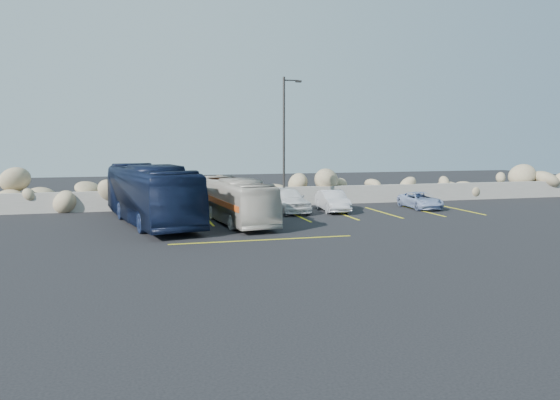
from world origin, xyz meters
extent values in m
plane|color=black|center=(0.00, 0.00, 0.00)|extent=(90.00, 90.00, 0.00)
cube|color=gray|center=(0.00, 12.00, 0.60)|extent=(60.00, 0.40, 1.20)
cube|color=gold|center=(-2.50, 7.00, 0.01)|extent=(0.12, 5.00, 0.01)
cube|color=gold|center=(2.60, 7.00, 0.01)|extent=(0.12, 5.00, 0.01)
cube|color=gold|center=(5.30, 7.00, 0.01)|extent=(0.12, 5.00, 0.01)
cube|color=gold|center=(7.90, 7.00, 0.01)|extent=(0.12, 5.00, 0.01)
cube|color=gold|center=(10.50, 7.00, 0.01)|extent=(0.12, 5.00, 0.01)
cube|color=gold|center=(13.10, 7.00, 0.01)|extent=(0.12, 5.00, 0.01)
cube|color=gold|center=(-1.00, 0.20, 0.01)|extent=(8.00, 0.12, 0.01)
cylinder|color=#2C2927|center=(2.50, 9.50, 4.00)|extent=(0.14, 0.14, 8.00)
cylinder|color=#2C2927|center=(2.95, 9.50, 7.80)|extent=(0.90, 0.08, 0.08)
cube|color=#2C2927|center=(3.40, 9.50, 7.75)|extent=(0.35, 0.18, 0.12)
imported|color=#BBB5A9|center=(-1.21, 5.44, 1.16)|extent=(2.84, 8.47, 2.31)
imported|color=black|center=(-5.46, 6.28, 1.51)|extent=(4.66, 11.13, 3.02)
imported|color=white|center=(2.46, 8.69, 0.76)|extent=(2.10, 4.56, 1.52)
imported|color=silver|center=(5.21, 8.34, 0.63)|extent=(1.69, 3.94, 1.26)
imported|color=#90A3CD|center=(11.02, 8.22, 0.51)|extent=(1.78, 3.70, 1.02)
camera|label=1|loc=(-6.27, -22.21, 4.26)|focal=35.00mm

